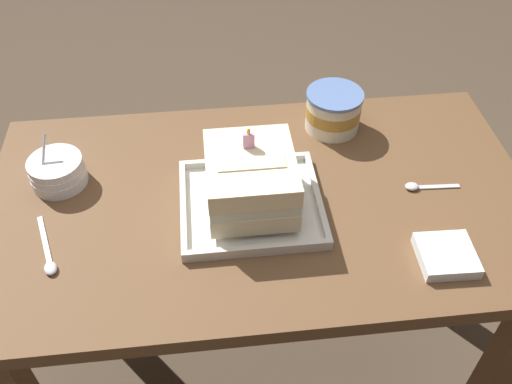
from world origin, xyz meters
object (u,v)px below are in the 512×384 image
Objects in this scene: foil_tray at (251,204)px; ice_cream_tub at (333,110)px; napkin_pile at (446,255)px; serving_spoon_by_bowls at (49,260)px; bowl_stack at (57,172)px; serving_spoon_near_tray at (419,187)px; birthday_cake at (251,179)px.

ice_cream_tub reaches higher than foil_tray.
foil_tray is 0.40m from napkin_pile.
serving_spoon_by_bowls is at bearing 174.00° from napkin_pile.
napkin_pile is (0.76, -0.30, -0.02)m from bowl_stack.
bowl_stack is 0.89× the size of ice_cream_tub.
napkin_pile is (-0.01, -0.19, 0.01)m from serving_spoon_near_tray.
birthday_cake is at bearing 14.15° from serving_spoon_by_bowls.
birthday_cake is 1.67× the size of serving_spoon_near_tray.
serving_spoon_near_tray is at bearing 86.89° from napkin_pile.
birthday_cake is 0.43m from bowl_stack.
bowl_stack reaches higher than serving_spoon_near_tray.
serving_spoon_by_bowls is (-0.40, -0.10, -0.07)m from birthday_cake.
birthday_cake reaches higher than ice_cream_tub.
ice_cream_tub is at bearing 47.87° from foil_tray.
bowl_stack reaches higher than ice_cream_tub.
serving_spoon_by_bowls is at bearing -150.84° from ice_cream_tub.
birthday_cake is at bearing -16.55° from bowl_stack.
serving_spoon_by_bowls is 0.76m from napkin_pile.
birthday_cake reaches higher than bowl_stack.
ice_cream_tub reaches higher than serving_spoon_near_tray.
serving_spoon_by_bowls is 1.48× the size of napkin_pile.
bowl_stack is 0.82m from napkin_pile.
napkin_pile is (0.35, -0.18, 0.01)m from foil_tray.
foil_tray is at bearing -90.00° from birthday_cake.
serving_spoon_near_tray is (0.14, -0.23, -0.04)m from ice_cream_tub.
bowl_stack is 0.22m from serving_spoon_by_bowls.
birthday_cake is 1.50× the size of ice_cream_tub.
bowl_stack is 1.10× the size of napkin_pile.
bowl_stack is at bearing 163.45° from birthday_cake.
serving_spoon_near_tray is 0.77m from serving_spoon_by_bowls.
foil_tray is 0.07m from birthday_cake.
serving_spoon_near_tray is (0.77, -0.11, -0.03)m from bowl_stack.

